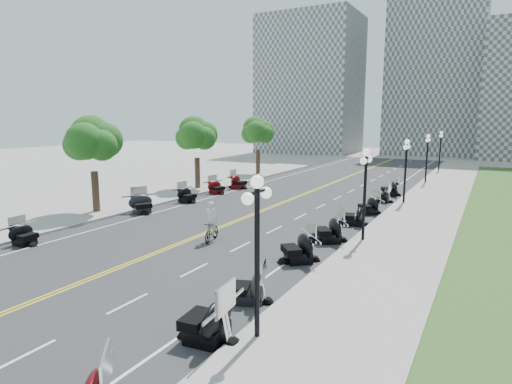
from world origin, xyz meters
The scene contains 50 objects.
ground centered at (0.00, 0.00, 0.00)m, with size 160.00×160.00×0.00m, color gray.
road centered at (0.00, 10.00, 0.00)m, with size 16.00×90.00×0.01m, color #333335.
centerline_yellow_a centered at (-0.12, 10.00, 0.01)m, with size 0.12×90.00×0.00m, color yellow.
centerline_yellow_b centered at (0.12, 10.00, 0.01)m, with size 0.12×90.00×0.00m, color yellow.
edge_line_north centered at (6.40, 10.00, 0.01)m, with size 0.12×90.00×0.00m, color white.
edge_line_south centered at (-6.40, 10.00, 0.01)m, with size 0.12×90.00×0.00m, color white.
lane_dash_3 centered at (3.20, -12.00, 0.01)m, with size 0.12×2.00×0.00m, color white.
lane_dash_4 centered at (3.20, -8.00, 0.01)m, with size 0.12×2.00×0.00m, color white.
lane_dash_5 centered at (3.20, -4.00, 0.01)m, with size 0.12×2.00×0.00m, color white.
lane_dash_6 centered at (3.20, 0.00, 0.01)m, with size 0.12×2.00×0.00m, color white.
lane_dash_7 centered at (3.20, 4.00, 0.01)m, with size 0.12×2.00×0.00m, color white.
lane_dash_8 centered at (3.20, 8.00, 0.01)m, with size 0.12×2.00×0.00m, color white.
lane_dash_9 centered at (3.20, 12.00, 0.01)m, with size 0.12×2.00×0.00m, color white.
lane_dash_10 centered at (3.20, 16.00, 0.01)m, with size 0.12×2.00×0.00m, color white.
lane_dash_11 centered at (3.20, 20.00, 0.01)m, with size 0.12×2.00×0.00m, color white.
lane_dash_12 centered at (3.20, 24.00, 0.01)m, with size 0.12×2.00×0.00m, color white.
lane_dash_13 centered at (3.20, 28.00, 0.01)m, with size 0.12×2.00×0.00m, color white.
lane_dash_14 centered at (3.20, 32.00, 0.01)m, with size 0.12×2.00×0.00m, color white.
lane_dash_15 centered at (3.20, 36.00, 0.01)m, with size 0.12×2.00×0.00m, color white.
lane_dash_16 centered at (3.20, 40.00, 0.01)m, with size 0.12×2.00×0.00m, color white.
lane_dash_17 centered at (3.20, 44.00, 0.01)m, with size 0.12×2.00×0.00m, color white.
lane_dash_18 centered at (3.20, 48.00, 0.01)m, with size 0.12×2.00×0.00m, color white.
lane_dash_19 centered at (3.20, 52.00, 0.01)m, with size 0.12×2.00×0.00m, color white.
sidewalk_north centered at (10.50, 10.00, 0.07)m, with size 5.00×90.00×0.15m, color #9E9991.
sidewalk_south centered at (-10.50, 10.00, 0.07)m, with size 5.00×90.00×0.15m, color #9E9991.
distant_block_a centered at (-18.00, 62.00, 13.00)m, with size 18.00×14.00×26.00m, color gray.
distant_block_b centered at (4.00, 68.00, 15.00)m, with size 16.00×12.00×30.00m, color gray.
street_lamp_1 centered at (8.60, -8.00, 2.60)m, with size 0.50×1.20×4.90m, color black, non-canonical shape.
street_lamp_2 centered at (8.60, 4.00, 2.60)m, with size 0.50×1.20×4.90m, color black, non-canonical shape.
street_lamp_3 centered at (8.60, 16.00, 2.60)m, with size 0.50×1.20×4.90m, color black, non-canonical shape.
street_lamp_4 centered at (8.60, 28.00, 2.60)m, with size 0.50×1.20×4.90m, color black, non-canonical shape.
street_lamp_5 centered at (8.60, 40.00, 2.60)m, with size 0.50×1.20×4.90m, color black, non-canonical shape.
tree_2 centered at (-10.00, 2.00, 4.75)m, with size 4.80×4.80×9.20m, color #235619, non-canonical shape.
tree_3 centered at (-10.00, 14.00, 4.75)m, with size 4.80×4.80×9.20m, color #235619, non-canonical shape.
tree_4 centered at (-10.00, 26.00, 4.75)m, with size 4.80×4.80×9.20m, color #235619, non-canonical shape.
motorcycle_n_3 centered at (7.29, -8.77, 0.78)m, with size 2.23×2.23×1.56m, color black, non-canonical shape.
motorcycle_n_4 centered at (7.01, -5.72, 0.64)m, with size 1.83×1.83×1.28m, color black, non-canonical shape.
motorcycle_n_5 centered at (6.82, -0.75, 0.77)m, with size 2.20×2.20×1.54m, color black, non-canonical shape.
motorcycle_n_6 centered at (6.98, 3.09, 0.76)m, with size 2.18×2.18×1.53m, color black, non-canonical shape.
motorcycle_n_7 centered at (7.12, 7.49, 0.69)m, with size 1.96×1.96×1.37m, color black, non-canonical shape.
motorcycle_n_8 centered at (7.11, 11.08, 0.68)m, with size 1.93×1.93×1.35m, color black, non-canonical shape.
motorcycle_n_9 centered at (6.94, 16.03, 0.64)m, with size 1.82×1.82×1.28m, color black, non-canonical shape.
motorcycle_n_10 centered at (6.85, 19.20, 0.72)m, with size 2.07×2.07×1.45m, color black, non-canonical shape.
motorcycle_s_4 centered at (-7.09, -5.30, 0.62)m, with size 1.78×1.78×1.24m, color black, non-canonical shape.
motorcycle_s_6 centered at (-7.13, 3.53, 0.75)m, with size 2.14×2.14×1.50m, color black, non-canonical shape.
motorcycle_s_7 centered at (-6.77, 8.23, 0.68)m, with size 1.93×1.93×1.35m, color black, non-canonical shape.
motorcycle_s_8 centered at (-6.96, 12.72, 0.67)m, with size 1.90×1.90×1.33m, color #590A0C, non-canonical shape.
motorcycle_s_9 centered at (-6.72, 16.11, 0.73)m, with size 2.10×2.10×1.47m, color #590A0C, non-canonical shape.
bicycle centered at (1.27, 0.13, 0.55)m, with size 0.52×1.84×1.11m, color #A51414.
cyclist_rider centered at (1.27, 0.13, 2.05)m, with size 0.69×0.45×1.89m, color white.
Camera 1 is at (14.44, -18.60, 6.70)m, focal length 30.00 mm.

